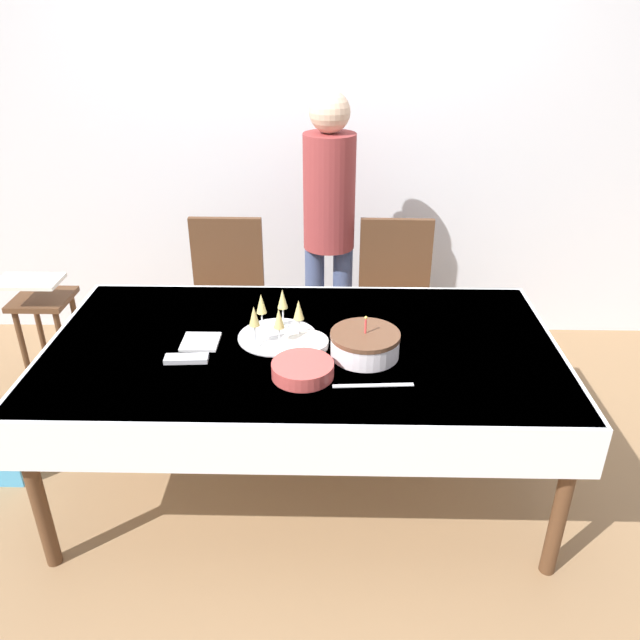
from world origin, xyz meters
The scene contains 14 objects.
ground_plane centered at (0.00, 0.00, 0.00)m, with size 12.00×12.00×0.00m, color #93704C.
wall_back centered at (0.00, 1.56, 1.35)m, with size 8.00×0.05×2.70m.
dining_table centered at (0.00, 0.00, 0.64)m, with size 2.11×1.14×0.74m.
dining_chair_far_left centered at (-0.47, 0.89, 0.52)m, with size 0.42×0.42×0.95m.
dining_chair_far_right centered at (0.47, 0.89, 0.52)m, with size 0.43×0.43×0.95m.
birthday_cake centered at (0.25, -0.10, 0.79)m, with size 0.28×0.28×0.17m.
champagne_tray centered at (-0.11, 0.04, 0.82)m, with size 0.33×0.33×0.18m.
plate_stack_main centered at (0.01, -0.25, 0.77)m, with size 0.24×0.24×0.06m.
plate_stack_dessert centered at (0.01, -0.03, 0.76)m, with size 0.20×0.20×0.03m.
cake_knife centered at (0.28, -0.32, 0.74)m, with size 0.30×0.04×0.00m.
fork_pile centered at (-0.45, -0.15, 0.75)m, with size 0.17×0.07×0.02m.
napkin_pile centered at (-0.42, -0.01, 0.75)m, with size 0.15×0.15×0.01m.
person_standing centered at (0.10, 1.03, 0.97)m, with size 0.28×0.28×1.61m.
high_chair centered at (-1.46, 0.77, 0.48)m, with size 0.33×0.35×0.71m.
Camera 1 is at (0.12, -2.25, 2.01)m, focal length 35.00 mm.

